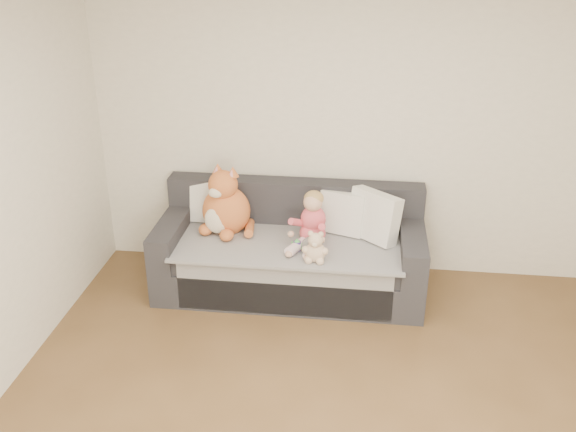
% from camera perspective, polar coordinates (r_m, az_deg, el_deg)
% --- Properties ---
extents(room_shell, '(5.00, 5.00, 5.00)m').
position_cam_1_polar(room_shell, '(3.49, 5.43, -2.17)').
color(room_shell, brown).
rests_on(room_shell, ground).
extents(sofa, '(2.20, 0.94, 0.85)m').
position_cam_1_polar(sofa, '(5.43, 0.25, -3.38)').
color(sofa, '#27272C').
rests_on(sofa, ground).
extents(cushion_left, '(0.40, 0.20, 0.38)m').
position_cam_1_polar(cushion_left, '(5.60, -6.61, 1.30)').
color(cushion_left, silver).
rests_on(cushion_left, sofa).
extents(cushion_right_back, '(0.42, 0.29, 0.36)m').
position_cam_1_polar(cushion_right_back, '(5.37, 4.86, 0.26)').
color(cushion_right_back, silver).
rests_on(cushion_right_back, sofa).
extents(cushion_right_front, '(0.47, 0.43, 0.42)m').
position_cam_1_polar(cushion_right_front, '(5.28, 7.66, -0.01)').
color(cushion_right_front, silver).
rests_on(cushion_right_front, sofa).
extents(toddler, '(0.32, 0.46, 0.45)m').
position_cam_1_polar(toddler, '(5.16, 2.10, -0.59)').
color(toddler, '#EB5253').
rests_on(toddler, sofa).
extents(plush_cat, '(0.47, 0.43, 0.62)m').
position_cam_1_polar(plush_cat, '(5.37, -5.60, 0.81)').
color(plush_cat, '#C9612C').
rests_on(plush_cat, sofa).
extents(teddy_bear, '(0.21, 0.15, 0.26)m').
position_cam_1_polar(teddy_bear, '(4.93, 2.44, -2.98)').
color(teddy_bear, beige).
rests_on(teddy_bear, sofa).
extents(plush_cow, '(0.14, 0.21, 0.17)m').
position_cam_1_polar(plush_cow, '(5.07, 2.04, -2.56)').
color(plush_cow, white).
rests_on(plush_cow, sofa).
extents(sippy_cup, '(0.10, 0.07, 0.10)m').
position_cam_1_polar(sippy_cup, '(5.10, 0.82, -2.54)').
color(sippy_cup, '#543694').
rests_on(sippy_cup, sofa).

